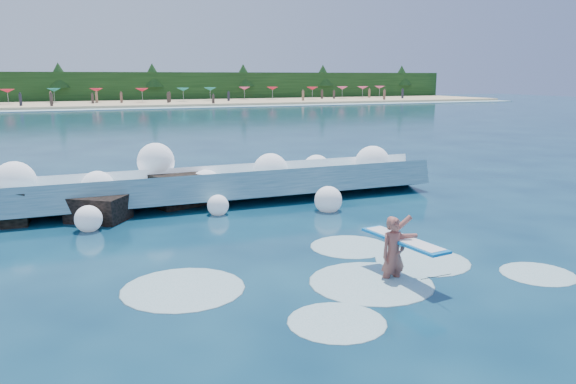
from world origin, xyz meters
The scene contains 11 objects.
ground centered at (0.00, 0.00, 0.00)m, with size 200.00×200.00×0.00m, color #07253D.
beach centered at (0.00, 78.00, 0.20)m, with size 140.00×20.00×0.40m, color tan.
wet_band centered at (0.00, 67.00, 0.04)m, with size 140.00×5.00×0.08m, color silver.
treeline centered at (0.00, 88.00, 2.50)m, with size 140.00×4.00×5.00m, color black.
breaking_wave centered at (-0.21, 6.93, 0.54)m, with size 17.83×2.79×1.54m.
rock_cluster centered at (-3.56, 6.42, 0.40)m, with size 7.92×3.16×1.26m.
surfer_with_board centered at (2.28, -2.09, 0.62)m, with size 1.00×2.87×1.67m.
wave_spray centered at (0.14, 6.71, 0.93)m, with size 15.64×4.53×2.16m.
surf_foam centered at (1.28, -1.50, 0.00)m, with size 9.53×5.81×0.13m.
beach_umbrellas centered at (-0.21, 79.82, 2.25)m, with size 112.00×6.67×0.50m.
beachgoers centered at (1.22, 75.07, 1.08)m, with size 108.02×13.97×1.91m.
Camera 1 is at (-4.24, -11.76, 4.28)m, focal length 35.00 mm.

